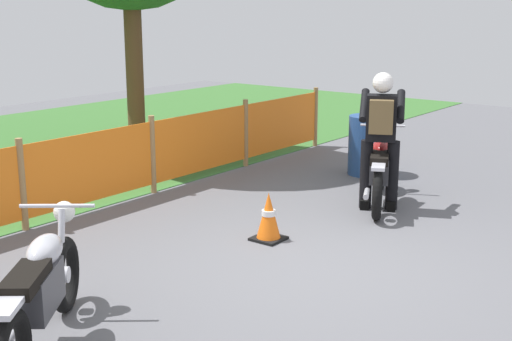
{
  "coord_description": "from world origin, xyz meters",
  "views": [
    {
      "loc": [
        -5.35,
        -3.47,
        2.48
      ],
      "look_at": [
        -0.12,
        0.55,
        0.9
      ],
      "focal_mm": 48.85,
      "sensor_mm": 36.0,
      "label": 1
    }
  ],
  "objects_px": {
    "motorcycle_trailing": "(380,169)",
    "rider_trailing": "(381,133)",
    "spare_drum": "(368,145)",
    "motorcycle_lead": "(41,291)",
    "traffic_cone": "(269,217)"
  },
  "relations": [
    {
      "from": "motorcycle_lead",
      "to": "rider_trailing",
      "type": "relative_size",
      "value": 0.97
    },
    {
      "from": "motorcycle_lead",
      "to": "spare_drum",
      "type": "height_order",
      "value": "motorcycle_lead"
    },
    {
      "from": "motorcycle_lead",
      "to": "motorcycle_trailing",
      "type": "distance_m",
      "value": 4.94
    },
    {
      "from": "motorcycle_trailing",
      "to": "spare_drum",
      "type": "bearing_deg",
      "value": 7.99
    },
    {
      "from": "rider_trailing",
      "to": "traffic_cone",
      "type": "bearing_deg",
      "value": 142.22
    },
    {
      "from": "motorcycle_trailing",
      "to": "spare_drum",
      "type": "xyz_separation_m",
      "value": [
        1.34,
        0.89,
        -0.01
      ]
    },
    {
      "from": "rider_trailing",
      "to": "motorcycle_lead",
      "type": "bearing_deg",
      "value": 151.38
    },
    {
      "from": "traffic_cone",
      "to": "motorcycle_trailing",
      "type": "bearing_deg",
      "value": -8.16
    },
    {
      "from": "motorcycle_trailing",
      "to": "spare_drum",
      "type": "distance_m",
      "value": 1.61
    },
    {
      "from": "motorcycle_lead",
      "to": "traffic_cone",
      "type": "bearing_deg",
      "value": -35.79
    },
    {
      "from": "rider_trailing",
      "to": "traffic_cone",
      "type": "distance_m",
      "value": 1.94
    },
    {
      "from": "motorcycle_trailing",
      "to": "rider_trailing",
      "type": "relative_size",
      "value": 1.08
    },
    {
      "from": "motorcycle_lead",
      "to": "traffic_cone",
      "type": "height_order",
      "value": "motorcycle_lead"
    },
    {
      "from": "motorcycle_trailing",
      "to": "rider_trailing",
      "type": "distance_m",
      "value": 0.54
    },
    {
      "from": "motorcycle_lead",
      "to": "spare_drum",
      "type": "distance_m",
      "value": 6.32
    }
  ]
}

